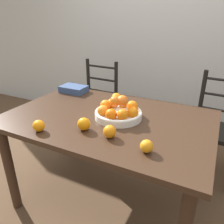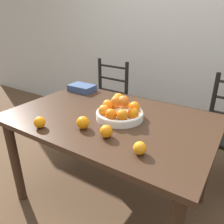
{
  "view_description": "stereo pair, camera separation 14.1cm",
  "coord_description": "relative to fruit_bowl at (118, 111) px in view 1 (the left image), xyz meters",
  "views": [
    {
      "loc": [
        0.66,
        -1.24,
        1.43
      ],
      "look_at": [
        0.08,
        -0.09,
        0.86
      ],
      "focal_mm": 35.0,
      "sensor_mm": 36.0,
      "label": 1
    },
    {
      "loc": [
        0.78,
        -1.17,
        1.43
      ],
      "look_at": [
        0.08,
        -0.09,
        0.86
      ],
      "focal_mm": 35.0,
      "sensor_mm": 36.0,
      "label": 2
    }
  ],
  "objects": [
    {
      "name": "orange_loose_2",
      "position": [
        0.31,
        -0.31,
        -0.02
      ],
      "size": [
        0.07,
        0.07,
        0.07
      ],
      "color": "orange",
      "rests_on": "dining_table"
    },
    {
      "name": "wall_back",
      "position": [
        -0.07,
        1.5,
        0.47
      ],
      "size": [
        8.0,
        0.06,
        2.6
      ],
      "color": "beige",
      "rests_on": "ground_plane"
    },
    {
      "name": "chair_right",
      "position": [
        0.65,
        0.76,
        -0.36
      ],
      "size": [
        0.45,
        0.43,
        0.98
      ],
      "rotation": [
        0.0,
        0.0,
        -0.07
      ],
      "color": "black",
      "rests_on": "ground_plane"
    },
    {
      "name": "orange_loose_0",
      "position": [
        -0.35,
        -0.39,
        -0.01
      ],
      "size": [
        0.07,
        0.07,
        0.07
      ],
      "color": "orange",
      "rests_on": "dining_table"
    },
    {
      "name": "orange_loose_3",
      "position": [
        -0.11,
        -0.26,
        -0.01
      ],
      "size": [
        0.08,
        0.08,
        0.08
      ],
      "color": "orange",
      "rests_on": "dining_table"
    },
    {
      "name": "orange_loose_1",
      "position": [
        0.07,
        -0.27,
        -0.01
      ],
      "size": [
        0.08,
        0.08,
        0.08
      ],
      "color": "orange",
      "rests_on": "dining_table"
    },
    {
      "name": "fruit_bowl",
      "position": [
        0.0,
        0.0,
        0.0
      ],
      "size": [
        0.33,
        0.33,
        0.17
      ],
      "color": "white",
      "rests_on": "dining_table"
    },
    {
      "name": "book_stack",
      "position": [
        -0.61,
        0.33,
        -0.02
      ],
      "size": [
        0.24,
        0.16,
        0.06
      ],
      "color": "#334770",
      "rests_on": "dining_table"
    },
    {
      "name": "chair_left",
      "position": [
        -0.64,
        0.76,
        -0.36
      ],
      "size": [
        0.44,
        0.42,
        0.98
      ],
      "rotation": [
        0.0,
        0.0,
        -0.05
      ],
      "color": "black",
      "rests_on": "ground_plane"
    },
    {
      "name": "ground_plane",
      "position": [
        -0.07,
        -0.01,
        -0.83
      ],
      "size": [
        12.0,
        12.0,
        0.0
      ],
      "primitive_type": "plane",
      "color": "brown"
    },
    {
      "name": "dining_table",
      "position": [
        -0.07,
        -0.01,
        -0.16
      ],
      "size": [
        1.44,
        0.95,
        0.78
      ],
      "color": "#382316",
      "rests_on": "ground_plane"
    }
  ]
}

